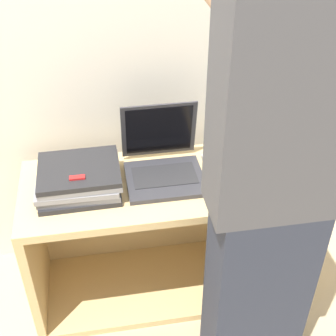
{
  "coord_description": "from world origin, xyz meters",
  "views": [
    {
      "loc": [
        -0.24,
        -1.27,
        1.84
      ],
      "look_at": [
        0.0,
        0.17,
        0.76
      ],
      "focal_mm": 50.0,
      "sensor_mm": 36.0,
      "label": 1
    }
  ],
  "objects": [
    {
      "name": "cart",
      "position": [
        0.0,
        0.31,
        0.32
      ],
      "size": [
        1.2,
        0.49,
        0.64
      ],
      "color": "tan",
      "rests_on": "ground_plane"
    },
    {
      "name": "ground_plane",
      "position": [
        0.0,
        0.0,
        0.0
      ],
      "size": [
        12.0,
        12.0,
        0.0
      ],
      "primitive_type": "plane",
      "color": "tan"
    },
    {
      "name": "wall_back",
      "position": [
        0.0,
        0.59,
        1.2
      ],
      "size": [
        8.0,
        0.05,
        2.4
      ],
      "color": "silver",
      "rests_on": "ground_plane"
    },
    {
      "name": "laptop_stack_right",
      "position": [
        0.35,
        0.25,
        0.68
      ],
      "size": [
        0.34,
        0.29,
        0.09
      ],
      "color": "#B7B7BC",
      "rests_on": "cart"
    },
    {
      "name": "laptop_stack_left",
      "position": [
        -0.35,
        0.25,
        0.69
      ],
      "size": [
        0.34,
        0.28,
        0.11
      ],
      "color": "#232326",
      "rests_on": "cart"
    },
    {
      "name": "laptop_open",
      "position": [
        0.0,
        0.3,
        0.7
      ],
      "size": [
        0.32,
        0.32,
        0.29
      ],
      "color": "#333338",
      "rests_on": "cart"
    },
    {
      "name": "inventory_tag",
      "position": [
        -0.35,
        0.18,
        0.75
      ],
      "size": [
        0.06,
        0.02,
        0.01
      ],
      "color": "red",
      "rests_on": "laptop_stack_left"
    },
    {
      "name": "person",
      "position": [
        0.26,
        -0.23,
        0.93
      ],
      "size": [
        0.4,
        0.54,
        1.82
      ],
      "color": "#2D3342",
      "rests_on": "ground_plane"
    }
  ]
}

